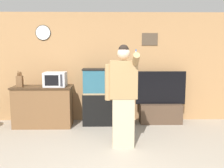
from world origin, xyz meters
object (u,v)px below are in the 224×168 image
at_px(counter_island, 43,106).
at_px(microwave, 55,79).
at_px(tv_on_stand, 160,108).
at_px(knife_block, 20,81).
at_px(person_standing, 123,95).
at_px(aquarium_on_stand, 105,97).

relative_size(counter_island, microwave, 2.78).
distance_m(microwave, tv_on_stand, 2.52).
distance_m(counter_island, knife_block, 0.75).
height_order(tv_on_stand, person_standing, person_standing).
height_order(microwave, knife_block, knife_block).
bearing_deg(counter_island, microwave, -3.10).
xyz_separation_m(counter_island, microwave, (0.29, -0.02, 0.62)).
xyz_separation_m(microwave, person_standing, (1.43, -1.20, -0.13)).
bearing_deg(knife_block, microwave, 2.44).
distance_m(counter_island, microwave, 0.68).
bearing_deg(aquarium_on_stand, person_standing, -76.94).
distance_m(knife_block, tv_on_stand, 3.26).
xyz_separation_m(counter_island, person_standing, (1.72, -1.22, 0.48)).
bearing_deg(person_standing, aquarium_on_stand, 103.06).
xyz_separation_m(knife_block, aquarium_on_stand, (1.88, 0.21, -0.40)).
height_order(knife_block, tv_on_stand, knife_block).
bearing_deg(tv_on_stand, counter_island, -175.05).
distance_m(microwave, person_standing, 1.87).
bearing_deg(aquarium_on_stand, microwave, -170.92).
height_order(knife_block, aquarium_on_stand, aquarium_on_stand).
bearing_deg(aquarium_on_stand, counter_island, -173.45).
xyz_separation_m(tv_on_stand, person_standing, (-0.98, -1.45, 0.58)).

